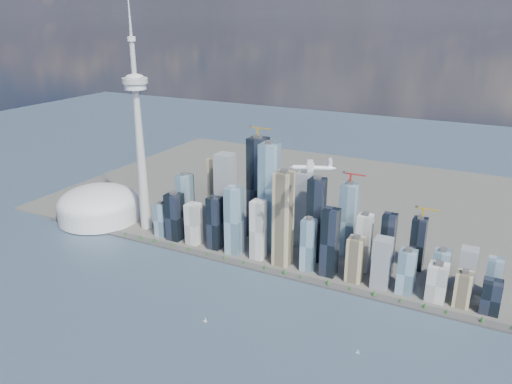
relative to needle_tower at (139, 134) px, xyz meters
The scene contains 10 objects.
ground 491.65m from the needle_tower, 45.94° to the right, with size 4000.00×4000.00×0.00m, color #304555.
seawall 385.07m from the needle_tower, 11.31° to the right, with size 1100.00×22.00×4.00m, color #383838.
land 544.99m from the needle_tower, 52.43° to the left, with size 1400.00×900.00×3.00m, color #4C4C47.
shoreline_trees 380.99m from the needle_tower, 11.31° to the right, with size 960.53×7.20×8.80m.
skyscraper_cluster 392.59m from the needle_tower, ahead, with size 736.00×142.00×259.77m.
needle_tower is the anchor object (origin of this frame).
dome_stadium 241.40m from the needle_tower, behind, with size 200.00×200.00×86.00m.
airplane 463.34m from the needle_tower, 10.90° to the right, with size 77.32×69.27×19.57m.
sailboat_west 489.87m from the needle_tower, 38.20° to the right, with size 7.88×3.13×10.87m.
sailboat_east 678.28m from the needle_tower, 21.27° to the right, with size 6.79×3.70×9.53m.
Camera 1 is at (443.83, -562.29, 492.96)m, focal length 35.00 mm.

